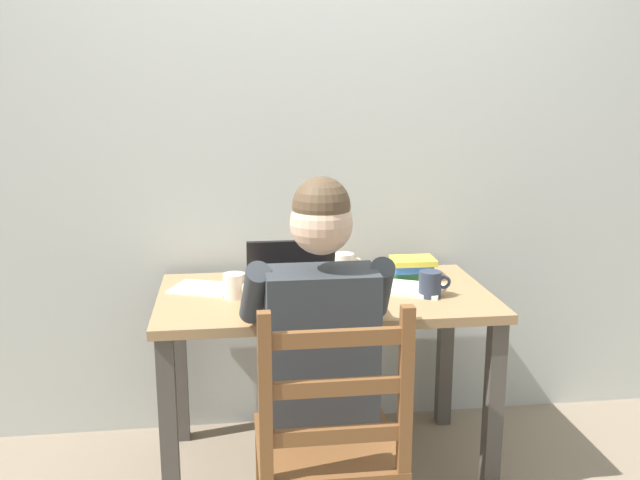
{
  "coord_description": "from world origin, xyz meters",
  "views": [
    {
      "loc": [
        -0.35,
        -2.57,
        1.53
      ],
      "look_at": [
        -0.02,
        -0.05,
        0.95
      ],
      "focal_mm": 39.82,
      "sensor_mm": 36.0,
      "label": 1
    }
  ],
  "objects": [
    {
      "name": "ground_plane",
      "position": [
        0.0,
        0.0,
        0.0
      ],
      "size": [
        8.0,
        8.0,
        0.0
      ],
      "primitive_type": "plane",
      "color": "gray"
    },
    {
      "name": "back_wall",
      "position": [
        0.0,
        0.42,
        1.3
      ],
      "size": [
        6.0,
        0.04,
        2.6
      ],
      "color": "beige",
      "rests_on": "ground"
    },
    {
      "name": "desk",
      "position": [
        0.0,
        0.0,
        0.62
      ],
      "size": [
        1.26,
        0.69,
        0.73
      ],
      "color": "#9E7A51",
      "rests_on": "ground"
    },
    {
      "name": "seated_person",
      "position": [
        -0.08,
        -0.42,
        0.69
      ],
      "size": [
        0.5,
        0.6,
        1.25
      ],
      "color": "#33383D",
      "rests_on": "ground"
    },
    {
      "name": "wooden_chair",
      "position": [
        -0.08,
        -0.7,
        0.46
      ],
      "size": [
        0.42,
        0.42,
        0.94
      ],
      "color": "brown",
      "rests_on": "ground"
    },
    {
      "name": "laptop",
      "position": [
        -0.13,
        -0.1,
        0.78
      ],
      "size": [
        0.33,
        0.32,
        0.22
      ],
      "color": "black",
      "rests_on": "desk"
    },
    {
      "name": "computer_mouse",
      "position": [
        0.13,
        -0.14,
        0.74
      ],
      "size": [
        0.06,
        0.1,
        0.03
      ],
      "primitive_type": "ellipsoid",
      "color": "black",
      "rests_on": "desk"
    },
    {
      "name": "coffee_mug_white",
      "position": [
        -0.34,
        -0.02,
        0.77
      ],
      "size": [
        0.12,
        0.08,
        0.09
      ],
      "color": "silver",
      "rests_on": "desk"
    },
    {
      "name": "coffee_mug_dark",
      "position": [
        0.39,
        -0.1,
        0.78
      ],
      "size": [
        0.12,
        0.08,
        0.1
      ],
      "color": "#2D384C",
      "rests_on": "desk"
    },
    {
      "name": "coffee_mug_spare",
      "position": [
        0.11,
        0.21,
        0.78
      ],
      "size": [
        0.12,
        0.08,
        0.1
      ],
      "color": "silver",
      "rests_on": "desk"
    },
    {
      "name": "book_stack_main",
      "position": [
        0.38,
        0.17,
        0.77
      ],
      "size": [
        0.18,
        0.16,
        0.08
      ],
      "color": "#38844C",
      "rests_on": "desk"
    },
    {
      "name": "paper_pile_near_laptop",
      "position": [
        -0.21,
        0.02,
        0.73
      ],
      "size": [
        0.24,
        0.21,
        0.01
      ],
      "primitive_type": "cube",
      "rotation": [
        0.0,
        0.0,
        0.14
      ],
      "color": "white",
      "rests_on": "desk"
    },
    {
      "name": "paper_pile_back_corner",
      "position": [
        0.34,
        -0.02,
        0.73
      ],
      "size": [
        0.27,
        0.26,
        0.02
      ],
      "primitive_type": "cube",
      "rotation": [
        0.0,
        0.0,
        -0.46
      ],
      "color": "white",
      "rests_on": "desk"
    },
    {
      "name": "paper_pile_side",
      "position": [
        -0.46,
        0.11,
        0.73
      ],
      "size": [
        0.28,
        0.25,
        0.01
      ],
      "primitive_type": "cube",
      "rotation": [
        0.0,
        0.0,
        -0.38
      ],
      "color": "white",
      "rests_on": "desk"
    },
    {
      "name": "landscape_photo_print",
      "position": [
        -0.2,
        0.19,
        0.73
      ],
      "size": [
        0.15,
        0.13,
        0.0
      ],
      "primitive_type": "cube",
      "rotation": [
        0.0,
        0.0,
        -0.31
      ],
      "color": "teal",
      "rests_on": "desk"
    }
  ]
}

